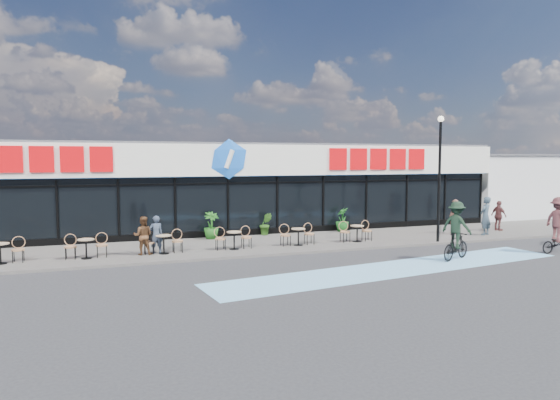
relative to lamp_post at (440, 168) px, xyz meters
name	(u,v)px	position (x,y,z in m)	size (l,w,h in m)	color
ground	(275,268)	(-8.53, -2.30, -3.40)	(120.00, 120.00, 0.00)	#28282B
sidewalk	(242,246)	(-8.53, 2.20, -3.35)	(44.00, 5.00, 0.10)	#58544E
bike_lane	(398,268)	(-4.53, -3.80, -3.39)	(14.00, 2.20, 0.01)	#72B0D7
building	(215,187)	(-8.53, 7.63, -1.06)	(30.60, 6.57, 4.75)	black
neighbour_building	(504,184)	(11.97, 8.70, -1.34)	(9.20, 7.20, 4.11)	silver
lamp_post	(440,168)	(0.00, 0.00, 0.00)	(0.28, 0.28, 5.61)	black
bistro_set_1	(1,251)	(-17.64, 1.26, -2.84)	(1.54, 0.62, 0.90)	tan
bistro_set_2	(86,246)	(-14.80, 1.26, -2.84)	(1.54, 0.62, 0.90)	tan
bistro_set_3	(163,242)	(-11.97, 1.26, -2.84)	(1.54, 0.62, 0.90)	tan
bistro_set_4	(234,238)	(-9.13, 1.26, -2.84)	(1.54, 0.62, 0.90)	tan
bistro_set_5	(298,235)	(-6.29, 1.26, -2.84)	(1.54, 0.62, 0.90)	tan
bistro_set_6	(356,231)	(-3.46, 1.26, -2.84)	(1.54, 0.62, 0.90)	tan
potted_plant_left	(211,225)	(-9.46, 4.16, -2.67)	(0.71, 0.71, 1.26)	#1C5016
potted_plant_mid	(266,224)	(-6.72, 4.40, -2.75)	(0.60, 0.48, 1.09)	#2B5819
potted_plant_right	(342,220)	(-2.66, 4.24, -2.69)	(0.68, 0.68, 1.21)	#154C17
patron_left	(156,234)	(-12.24, 1.36, -2.55)	(0.55, 0.36, 1.49)	#313B4C
patron_right	(143,236)	(-12.74, 1.21, -2.55)	(0.73, 0.57, 1.50)	#50321C
pedestrian_a	(454,216)	(2.32, 1.79, -2.45)	(0.62, 0.41, 1.70)	brown
pedestrian_b	(499,216)	(5.10, 1.79, -2.52)	(0.91, 0.38, 1.56)	#572E2C
pedestrian_c	(485,216)	(3.39, 0.83, -2.36)	(0.68, 0.45, 1.87)	#334450
cyclist_a	(456,233)	(-1.65, -3.26, -2.39)	(1.79, 1.31, 2.22)	black
cyclist_b	(558,227)	(3.17, -3.49, -2.34)	(1.55, 1.19, 2.28)	black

